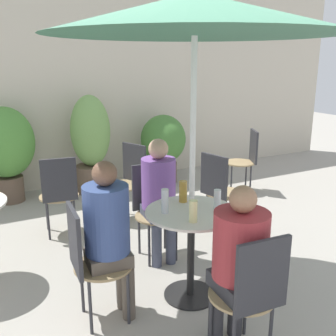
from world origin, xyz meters
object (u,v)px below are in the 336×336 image
Objects in this scene: bistro_chair_6 at (59,190)px; beer_glass_3 at (217,199)px; bistro_chair_5 at (129,175)px; potted_plant_1 at (91,142)px; bistro_chair_4 at (247,156)px; bistro_chair_0 at (153,202)px; bistro_chair_1 at (89,256)px; beer_glass_0 at (183,191)px; umbrella at (195,15)px; cafe_table_near at (191,234)px; bistro_chair_3 at (219,186)px; beer_glass_1 at (165,201)px; potted_plant_0 at (5,146)px; seated_person_1 at (109,228)px; potted_plant_2 at (163,144)px; seated_person_0 at (159,190)px; beer_glass_2 at (193,211)px; seated_person_2 at (239,256)px.

beer_glass_3 is (0.89, -1.68, 0.29)m from bistro_chair_6.
potted_plant_1 is (-0.11, 1.18, 0.21)m from bistro_chair_5.
bistro_chair_4 is 2.75m from beer_glass_3.
bistro_chair_0 is 1.00× the size of bistro_chair_6.
bistro_chair_4 is at bearing -53.36° from bistro_chair_1.
beer_glass_0 is 0.08× the size of umbrella.
cafe_table_near is 0.83× the size of bistro_chair_3.
beer_glass_1 reaches higher than bistro_chair_4.
cafe_table_near is 0.82m from bistro_chair_1.
umbrella is at bearing -16.14° from beer_glass_1.
bistro_chair_3 is 0.39× the size of umbrella.
umbrella reaches higher than potted_plant_0.
beer_glass_1 is (0.46, 0.01, 0.12)m from seated_person_1.
potted_plant_0 is at bearing 8.21° from bistro_chair_1.
bistro_chair_6 is at bearing -1.19° from bistro_chair_1.
potted_plant_2 reaches higher than bistro_chair_4.
seated_person_1 is at bearing 176.15° from cafe_table_near.
seated_person_1 is at bearing -30.38° from bistro_chair_4.
umbrella is at bearing -90.00° from seated_person_0.
bistro_chair_0 is 2.53m from potted_plant_0.
beer_glass_1 is 0.08× the size of umbrella.
umbrella reaches higher than bistro_chair_4.
potted_plant_2 is (1.88, 2.85, -0.10)m from seated_person_1.
beer_glass_0 is at bearing -29.19° from bistro_chair_5.
bistro_chair_3 is 1.74m from bistro_chair_6.
beer_glass_1 is 1.23× the size of beer_glass_3.
beer_glass_1 is at bearing -85.81° from bistro_chair_1.
potted_plant_1 reaches higher than bistro_chair_4.
potted_plant_2 is (1.17, 2.23, -0.09)m from seated_person_0.
seated_person_0 is 0.94m from seated_person_1.
beer_glass_0 is 1.09× the size of beer_glass_2.
beer_glass_0 reaches higher than bistro_chair_3.
seated_person_2 is at bearing -90.00° from seated_person_0.
beer_glass_0 reaches higher than bistro_chair_4.
potted_plant_0 reaches higher than bistro_chair_5.
seated_person_0 is 1.62m from umbrella.
seated_person_1 is 3.42m from potted_plant_2.
bistro_chair_4 is (2.04, 1.11, 0.00)m from bistro_chair_0.
bistro_chair_3 is at bearing 21.16° from seated_person_0.
beer_glass_0 is at bearing -76.09° from bistro_chair_1.
beer_glass_0 is 1.37m from umbrella.
potted_plant_1 is (0.13, 3.64, 0.06)m from seated_person_2.
beer_glass_2 is (-0.10, -0.19, 0.28)m from cafe_table_near.
bistro_chair_6 reaches higher than cafe_table_near.
seated_person_2 is (-2.14, -2.60, 0.15)m from bistro_chair_4.
seated_person_2 is at bearing -93.85° from cafe_table_near.
bistro_chair_3 is 1.83m from seated_person_1.
bistro_chair_6 is 5.84× the size of beer_glass_3.
bistro_chair_3 is 5.84× the size of beer_glass_3.
bistro_chair_1 is at bearing -85.64° from potted_plant_0.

